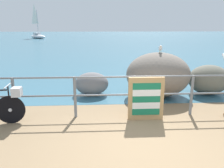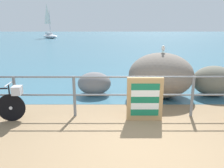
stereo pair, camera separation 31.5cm
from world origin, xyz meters
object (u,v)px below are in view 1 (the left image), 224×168
Objects in this scene: folded_deckchair_stack at (146,99)px; seagull at (160,48)px; breakwater_boulder_left at (92,84)px; breakwater_boulder_main at (158,75)px; breakwater_boulder_right at (209,79)px; sailboat at (38,35)px.

seagull is (0.78, 1.84, 1.02)m from folded_deckchair_stack.
breakwater_boulder_left is 3.17× the size of seagull.
seagull is at bearing -23.71° from breakwater_boulder_main.
folded_deckchair_stack is 0.52× the size of breakwater_boulder_main.
breakwater_boulder_main is 0.84m from seagull.
breakwater_boulder_right is at bearing 38.86° from folded_deckchair_stack.
folded_deckchair_stack is 0.77× the size of breakwater_boulder_right.
folded_deckchair_stack reaches higher than breakwater_boulder_right.
breakwater_boulder_main reaches higher than folded_deckchair_stack.
folded_deckchair_stack is at bearing -57.62° from breakwater_boulder_left.
folded_deckchair_stack is 0.96× the size of breakwater_boulder_left.
breakwater_boulder_main is 1.49× the size of breakwater_boulder_right.
folded_deckchair_stack is at bearing -141.14° from breakwater_boulder_right.
breakwater_boulder_left is at bearing 172.51° from breakwater_boulder_main.
breakwater_boulder_main is at bearing -7.49° from breakwater_boulder_left.
sailboat reaches higher than folded_deckchair_stack.
breakwater_boulder_main is 0.33× the size of sailboat.
breakwater_boulder_right is (1.75, 0.17, -0.22)m from breakwater_boulder_main.
breakwater_boulder_right is (2.50, 2.02, -0.04)m from folded_deckchair_stack.
sailboat is (-12.24, 37.53, 0.19)m from folded_deckchair_stack.
sailboat reaches higher than breakwater_boulder_main.
seagull is at bearing -7.73° from breakwater_boulder_left.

